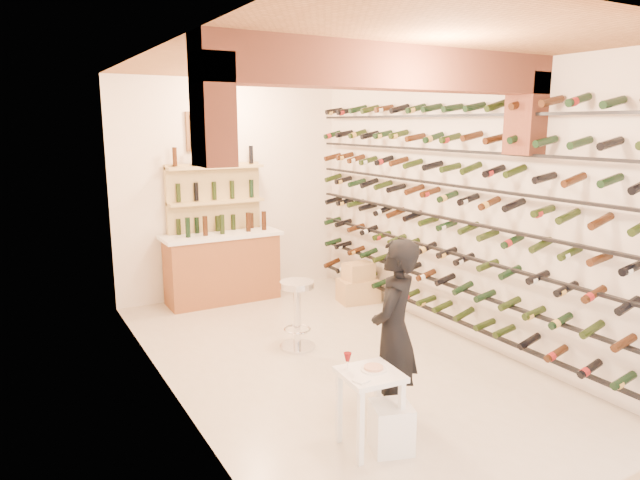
# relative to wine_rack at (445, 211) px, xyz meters

# --- Properties ---
(ground) EXTENTS (6.00, 6.00, 0.00)m
(ground) POSITION_rel_wine_rack_xyz_m (-1.53, 0.00, -1.55)
(ground) COLOR beige
(ground) RESTS_ON ground
(room_shell) EXTENTS (3.52, 6.02, 3.21)m
(room_shell) POSITION_rel_wine_rack_xyz_m (-1.53, -0.26, 0.70)
(room_shell) COLOR silver
(room_shell) RESTS_ON ground
(wine_rack) EXTENTS (0.32, 5.70, 2.56)m
(wine_rack) POSITION_rel_wine_rack_xyz_m (0.00, 0.00, 0.00)
(wine_rack) COLOR black
(wine_rack) RESTS_ON ground
(back_counter) EXTENTS (1.70, 0.62, 1.29)m
(back_counter) POSITION_rel_wine_rack_xyz_m (-1.83, 2.65, -1.02)
(back_counter) COLOR #94552D
(back_counter) RESTS_ON ground
(back_shelving) EXTENTS (1.40, 0.31, 2.73)m
(back_shelving) POSITION_rel_wine_rack_xyz_m (-1.83, 2.89, -0.38)
(back_shelving) COLOR tan
(back_shelving) RESTS_ON ground
(tasting_table) EXTENTS (0.48, 0.48, 0.79)m
(tasting_table) POSITION_rel_wine_rack_xyz_m (-2.17, -1.62, -1.02)
(tasting_table) COLOR white
(tasting_table) RESTS_ON ground
(white_stool) EXTENTS (0.39, 0.39, 0.38)m
(white_stool) POSITION_rel_wine_rack_xyz_m (-2.03, -1.73, -1.36)
(white_stool) COLOR white
(white_stool) RESTS_ON ground
(person) EXTENTS (0.71, 0.67, 1.62)m
(person) POSITION_rel_wine_rack_xyz_m (-1.75, -1.37, -0.74)
(person) COLOR black
(person) RESTS_ON ground
(chrome_barstool) EXTENTS (0.41, 0.41, 0.80)m
(chrome_barstool) POSITION_rel_wine_rack_xyz_m (-1.71, 0.51, -1.08)
(chrome_barstool) COLOR silver
(chrome_barstool) RESTS_ON ground
(crate_lower) EXTENTS (0.62, 0.48, 0.34)m
(crate_lower) POSITION_rel_wine_rack_xyz_m (-0.13, 1.64, -1.38)
(crate_lower) COLOR tan
(crate_lower) RESTS_ON ground
(crate_upper) EXTENTS (0.43, 0.30, 0.24)m
(crate_upper) POSITION_rel_wine_rack_xyz_m (-0.13, 1.64, -1.09)
(crate_upper) COLOR tan
(crate_upper) RESTS_ON crate_lower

